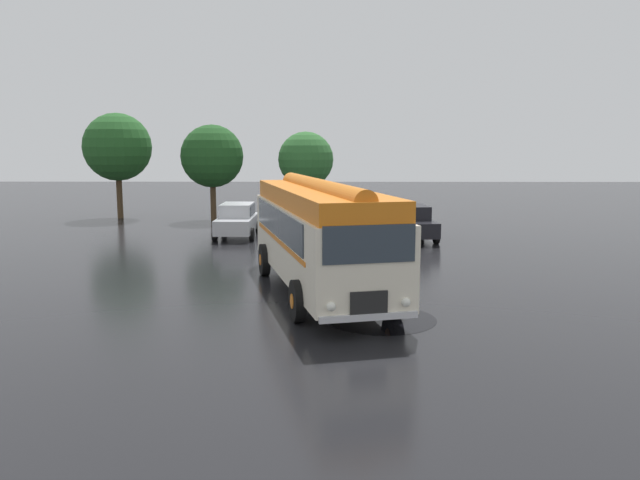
{
  "coord_description": "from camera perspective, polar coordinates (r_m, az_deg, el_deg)",
  "views": [
    {
      "loc": [
        -0.41,
        -18.69,
        4.48
      ],
      "look_at": [
        -0.62,
        1.65,
        1.4
      ],
      "focal_mm": 35.0,
      "sensor_mm": 36.0,
      "label": 1
    }
  ],
  "objects": [
    {
      "name": "car_near_left",
      "position": [
        31.07,
        -7.58,
        1.82
      ],
      "size": [
        1.97,
        4.21,
        1.66
      ],
      "color": "#B7BABF",
      "rests_on": "ground"
    },
    {
      "name": "vintage_bus",
      "position": [
        19.0,
        -0.04,
        0.79
      ],
      "size": [
        4.8,
        10.38,
        3.49
      ],
      "color": "silver",
      "rests_on": "ground"
    },
    {
      "name": "ground_plane",
      "position": [
        19.22,
        1.81,
        -4.87
      ],
      "size": [
        120.0,
        120.0,
        0.0
      ],
      "primitive_type": "plane",
      "color": "black"
    },
    {
      "name": "tree_centre",
      "position": [
        38.23,
        -1.23,
        7.47
      ],
      "size": [
        3.37,
        3.37,
        5.34
      ],
      "color": "#4C3823",
      "rests_on": "ground"
    },
    {
      "name": "car_far_right",
      "position": [
        30.21,
        8.28,
        1.61
      ],
      "size": [
        2.34,
        4.38,
        1.66
      ],
      "color": "black",
      "rests_on": "ground"
    },
    {
      "name": "car_mid_right",
      "position": [
        30.47,
        2.4,
        1.76
      ],
      "size": [
        2.07,
        4.26,
        1.66
      ],
      "color": "#144C28",
      "rests_on": "ground"
    },
    {
      "name": "car_mid_left",
      "position": [
        30.7,
        -2.06,
        1.81
      ],
      "size": [
        2.2,
        4.32,
        1.66
      ],
      "color": "#4C5156",
      "rests_on": "ground"
    },
    {
      "name": "tree_far_left",
      "position": [
        40.62,
        -17.88,
        7.97
      ],
      "size": [
        4.15,
        4.15,
        6.49
      ],
      "color": "#4C3823",
      "rests_on": "ground"
    },
    {
      "name": "puddle_patch",
      "position": [
        16.47,
        5.52,
        -7.19
      ],
      "size": [
        2.93,
        2.93,
        0.01
      ],
      "primitive_type": "cylinder",
      "color": "black",
      "rests_on": "ground"
    },
    {
      "name": "tree_left_of_centre",
      "position": [
        38.13,
        -9.79,
        7.73
      ],
      "size": [
        3.74,
        3.74,
        5.74
      ],
      "color": "#4C3823",
      "rests_on": "ground"
    }
  ]
}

